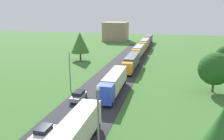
% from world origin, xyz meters
% --- Properties ---
extents(road, '(10.00, 140.00, 0.06)m').
position_xyz_m(road, '(0.00, 24.50, 0.03)').
color(road, '#2B2B30').
rests_on(road, ground).
extents(lane_marking_centre, '(0.16, 121.66, 0.01)m').
position_xyz_m(lane_marking_centre, '(0.00, 20.67, 0.07)').
color(lane_marking_centre, white).
rests_on(lane_marking_centre, road).
extents(truck_lead, '(2.63, 13.19, 3.72)m').
position_xyz_m(truck_lead, '(2.52, 12.05, 2.19)').
color(truck_lead, green).
rests_on(truck_lead, road).
extents(truck_second, '(2.74, 14.17, 3.68)m').
position_xyz_m(truck_second, '(2.33, 31.31, 2.20)').
color(truck_second, blue).
rests_on(truck_second, road).
extents(truck_third, '(2.55, 13.98, 3.57)m').
position_xyz_m(truck_third, '(2.61, 49.76, 2.12)').
color(truck_third, orange).
rests_on(truck_third, road).
extents(truck_fourth, '(2.57, 12.94, 3.52)m').
position_xyz_m(truck_fourth, '(2.23, 65.82, 2.10)').
color(truck_fourth, orange).
rests_on(truck_fourth, road).
extents(truck_fifth, '(2.55, 14.32, 3.69)m').
position_xyz_m(truck_fifth, '(2.41, 82.11, 2.18)').
color(truck_fifth, orange).
rests_on(truck_fifth, road).
extents(truck_sixth, '(2.80, 12.56, 3.51)m').
position_xyz_m(truck_sixth, '(2.39, 98.49, 2.11)').
color(truck_sixth, red).
rests_on(truck_sixth, road).
extents(car_second, '(1.75, 3.98, 1.51)m').
position_xyz_m(car_second, '(-2.19, 13.81, 0.84)').
color(car_second, white).
rests_on(car_second, road).
extents(car_third, '(1.85, 4.21, 1.56)m').
position_xyz_m(car_third, '(-2.68, 26.60, 0.87)').
color(car_third, '#8C939E').
rests_on(car_third, road).
extents(lamppost_lead, '(0.36, 0.36, 8.65)m').
position_xyz_m(lamppost_lead, '(6.04, 9.53, 4.81)').
color(lamppost_lead, slate).
rests_on(lamppost_lead, ground).
extents(lamppost_second, '(0.36, 0.36, 7.38)m').
position_xyz_m(lamppost_second, '(-6.33, 31.67, 4.16)').
color(lamppost_second, slate).
rests_on(lamppost_second, ground).
extents(tree_oak, '(6.09, 6.09, 7.55)m').
position_xyz_m(tree_oak, '(20.17, 36.60, 4.50)').
color(tree_oak, '#513823').
rests_on(tree_oak, ground).
extents(tree_birch, '(5.53, 5.53, 8.41)m').
position_xyz_m(tree_birch, '(-14.26, 57.85, 5.35)').
color(tree_birch, '#513823').
rests_on(tree_birch, ground).
extents(tree_pine, '(5.38, 5.38, 8.13)m').
position_xyz_m(tree_pine, '(16.51, 9.62, 5.16)').
color(tree_pine, '#513823').
rests_on(tree_pine, ground).
extents(distant_building, '(11.25, 9.50, 8.86)m').
position_xyz_m(distant_building, '(-14.16, 105.29, 4.43)').
color(distant_building, '#9E846B').
rests_on(distant_building, ground).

